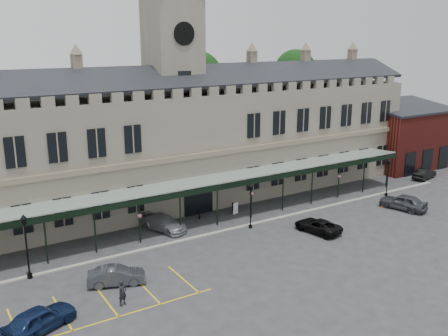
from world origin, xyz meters
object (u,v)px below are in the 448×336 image
car_taxi (163,223)px  car_right_a (403,202)px  sign_board (236,209)px  car_right_b (424,174)px  lamp_post_left (26,241)px  lamp_post_mid (251,202)px  lamp_post_right (388,174)px  car_left_b (117,276)px  station_building (175,144)px  car_van (318,226)px  person_a (122,293)px  traffic_cone (383,204)px  clock_tower (174,82)px  car_left_a (40,319)px

car_taxi → car_right_a: size_ratio=1.02×
sign_board → car_right_b: bearing=-18.7°
sign_board → car_right_b: 27.83m
car_right_a → car_right_b: car_right_a is taller
lamp_post_left → lamp_post_mid: size_ratio=1.15×
lamp_post_right → car_left_b: bearing=-173.4°
station_building → car_van: station_building is taller
car_van → person_a: size_ratio=2.48×
traffic_cone → car_right_b: bearing=19.8°
car_left_b → clock_tower: bearing=-19.7°
car_left_a → person_a: 5.46m
car_left_a → person_a: person_a is taller
station_building → car_right_a: bearing=-38.7°
clock_tower → car_right_b: 34.58m
lamp_post_mid → car_left_b: (-14.80, -3.99, -1.95)m
clock_tower → car_right_a: size_ratio=5.09×
car_right_a → traffic_cone: bearing=-69.2°
lamp_post_mid → traffic_cone: (15.54, -2.59, -2.30)m
traffic_cone → car_taxi: bearing=164.1°
station_building → lamp_post_mid: bearing=-78.3°
lamp_post_mid → car_van: bearing=-41.6°
lamp_post_right → car_right_b: bearing=12.8°
car_left_b → car_van: size_ratio=0.92×
clock_tower → lamp_post_mid: (2.28, -11.12, -10.47)m
traffic_cone → person_a: size_ratio=0.38×
clock_tower → car_left_a: 28.88m
car_right_a → car_right_b: (12.00, 6.32, -0.15)m
car_left_a → car_van: bearing=-106.3°
lamp_post_left → car_taxi: bearing=15.1°
clock_tower → station_building: bearing=-90.0°
car_left_a → car_right_b: bearing=-102.3°
lamp_post_right → car_taxi: lamp_post_right is taller
clock_tower → traffic_cone: size_ratio=35.30×
car_van → clock_tower: bearing=-77.0°
person_a → station_building: bearing=31.3°
sign_board → car_taxi: bearing=166.2°
car_taxi → person_a: size_ratio=2.70×
car_van → person_a: person_a is taller
traffic_cone → station_building: bearing=142.6°
car_left_a → traffic_cone: bearing=-105.8°
lamp_post_mid → car_right_b: (28.72, 2.14, -1.96)m
station_building → car_van: (7.00, -15.21, -5.83)m
lamp_post_left → traffic_cone: lamp_post_left is taller
lamp_post_right → clock_tower: bearing=152.2°
sign_board → car_right_b: (27.77, -1.90, 0.11)m
lamp_post_left → lamp_post_right: lamp_post_left is taller
car_right_a → lamp_post_mid: bearing=-29.8°
lamp_post_mid → sign_board: (0.95, 4.04, -2.07)m
station_building → traffic_cone: 23.25m
lamp_post_mid → car_right_a: (16.72, -4.18, -1.81)m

